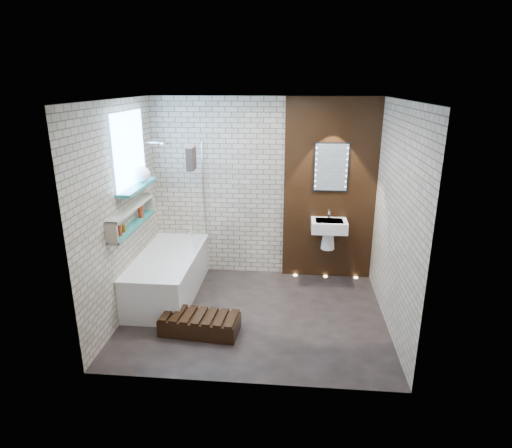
# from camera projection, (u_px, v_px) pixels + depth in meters

# --- Properties ---
(ground) EXTENTS (3.20, 3.20, 0.00)m
(ground) POSITION_uv_depth(u_px,v_px,m) (255.00, 315.00, 5.43)
(ground) COLOR black
(ground) RESTS_ON ground
(room_shell) EXTENTS (3.24, 3.20, 2.60)m
(room_shell) POSITION_uv_depth(u_px,v_px,m) (255.00, 216.00, 5.02)
(room_shell) COLOR #A29881
(room_shell) RESTS_ON ground
(walnut_panel) EXTENTS (1.30, 0.06, 2.60)m
(walnut_panel) POSITION_uv_depth(u_px,v_px,m) (330.00, 191.00, 6.14)
(walnut_panel) COLOR black
(walnut_panel) RESTS_ON ground
(clerestory_window) EXTENTS (0.18, 1.00, 0.94)m
(clerestory_window) POSITION_uv_depth(u_px,v_px,m) (130.00, 157.00, 5.30)
(clerestory_window) COLOR #7FADE0
(clerestory_window) RESTS_ON room_shell
(display_niche) EXTENTS (0.14, 1.30, 0.26)m
(display_niche) POSITION_uv_depth(u_px,v_px,m) (133.00, 217.00, 5.32)
(display_niche) COLOR teal
(display_niche) RESTS_ON room_shell
(bathtub) EXTENTS (0.79, 1.74, 0.70)m
(bathtub) POSITION_uv_depth(u_px,v_px,m) (168.00, 274.00, 5.87)
(bathtub) COLOR white
(bathtub) RESTS_ON ground
(bath_screen) EXTENTS (0.01, 0.78, 1.40)m
(bath_screen) POSITION_uv_depth(u_px,v_px,m) (198.00, 196.00, 5.94)
(bath_screen) COLOR white
(bath_screen) RESTS_ON bathtub
(towel) EXTENTS (0.09, 0.22, 0.29)m
(towel) POSITION_uv_depth(u_px,v_px,m) (191.00, 159.00, 5.49)
(towel) COLOR #282220
(towel) RESTS_ON bath_screen
(shower_head) EXTENTS (0.18, 0.18, 0.02)m
(shower_head) POSITION_uv_depth(u_px,v_px,m) (165.00, 143.00, 5.81)
(shower_head) COLOR silver
(shower_head) RESTS_ON room_shell
(washbasin) EXTENTS (0.50, 0.36, 0.58)m
(washbasin) POSITION_uv_depth(u_px,v_px,m) (329.00, 230.00, 6.11)
(washbasin) COLOR white
(washbasin) RESTS_ON walnut_panel
(led_mirror) EXTENTS (0.50, 0.02, 0.70)m
(led_mirror) POSITION_uv_depth(u_px,v_px,m) (331.00, 167.00, 5.99)
(led_mirror) COLOR black
(led_mirror) RESTS_ON walnut_panel
(walnut_step) EXTENTS (0.93, 0.48, 0.20)m
(walnut_step) POSITION_uv_depth(u_px,v_px,m) (200.00, 324.00, 5.02)
(walnut_step) COLOR black
(walnut_step) RESTS_ON ground
(niche_bottles) EXTENTS (0.06, 0.76, 0.16)m
(niche_bottles) POSITION_uv_depth(u_px,v_px,m) (133.00, 219.00, 5.35)
(niche_bottles) COLOR maroon
(niche_bottles) RESTS_ON display_niche
(sill_vases) EXTENTS (0.21, 0.21, 0.21)m
(sill_vases) POSITION_uv_depth(u_px,v_px,m) (142.00, 174.00, 5.53)
(sill_vases) COLOR white
(sill_vases) RESTS_ON clerestory_window
(floor_uplights) EXTENTS (0.96, 0.06, 0.01)m
(floor_uplights) POSITION_uv_depth(u_px,v_px,m) (325.00, 276.00, 6.48)
(floor_uplights) COLOR #FFD899
(floor_uplights) RESTS_ON ground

